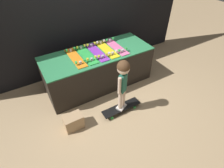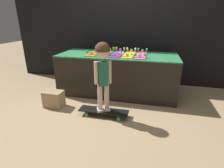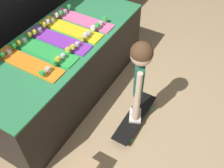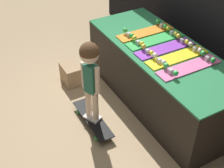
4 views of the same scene
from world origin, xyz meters
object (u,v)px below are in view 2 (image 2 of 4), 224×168
(storage_box, at_px, (54,99))
(skateboard_pink_on_rack, at_px, (141,54))
(skateboard_purple_on_rack, at_px, (118,53))
(skateboard_orange_on_rack, at_px, (96,52))
(skateboard_green_on_rack, at_px, (107,53))
(skateboard_yellow_on_rack, at_px, (129,54))
(child, at_px, (103,65))
(skateboard_on_floor, at_px, (104,111))

(storage_box, bearing_deg, skateboard_pink_on_rack, 32.19)
(skateboard_purple_on_rack, bearing_deg, skateboard_orange_on_rack, 177.70)
(skateboard_orange_on_rack, height_order, skateboard_purple_on_rack, same)
(skateboard_green_on_rack, height_order, skateboard_yellow_on_rack, same)
(child, bearing_deg, skateboard_pink_on_rack, 39.80)
(storage_box, bearing_deg, skateboard_on_floor, -6.47)
(skateboard_green_on_rack, distance_m, skateboard_purple_on_rack, 0.22)
(skateboard_yellow_on_rack, xyz_separation_m, skateboard_on_floor, (-0.23, -0.94, -0.70))
(skateboard_orange_on_rack, relative_size, skateboard_on_floor, 1.00)
(skateboard_orange_on_rack, bearing_deg, skateboard_on_floor, -66.45)
(skateboard_purple_on_rack, distance_m, child, 0.94)
(skateboard_orange_on_rack, xyz_separation_m, skateboard_pink_on_rack, (0.86, -0.03, 0.00))
(skateboard_yellow_on_rack, bearing_deg, skateboard_orange_on_rack, 178.72)
(skateboard_yellow_on_rack, bearing_deg, skateboard_pink_on_rack, -3.19)
(skateboard_yellow_on_rack, relative_size, skateboard_on_floor, 1.00)
(skateboard_green_on_rack, distance_m, storage_box, 1.26)
(skateboard_purple_on_rack, relative_size, storage_box, 2.42)
(skateboard_green_on_rack, xyz_separation_m, skateboard_on_floor, (0.20, -0.96, -0.70))
(skateboard_orange_on_rack, xyz_separation_m, skateboard_on_floor, (0.42, -0.96, -0.70))
(child, relative_size, storage_box, 3.25)
(skateboard_green_on_rack, bearing_deg, skateboard_yellow_on_rack, -1.66)
(skateboard_orange_on_rack, bearing_deg, skateboard_green_on_rack, -0.54)
(skateboard_green_on_rack, relative_size, skateboard_pink_on_rack, 1.00)
(skateboard_green_on_rack, bearing_deg, skateboard_orange_on_rack, 179.46)
(skateboard_purple_on_rack, height_order, skateboard_pink_on_rack, same)
(skateboard_purple_on_rack, bearing_deg, skateboard_yellow_on_rack, 0.75)
(skateboard_green_on_rack, xyz_separation_m, skateboard_purple_on_rack, (0.22, -0.02, 0.00))
(skateboard_green_on_rack, xyz_separation_m, storage_box, (-0.68, -0.86, -0.64))
(skateboard_orange_on_rack, relative_size, skateboard_purple_on_rack, 1.00)
(skateboard_purple_on_rack, xyz_separation_m, child, (-0.01, -0.94, 0.02))
(skateboard_orange_on_rack, distance_m, skateboard_on_floor, 1.26)
(storage_box, bearing_deg, skateboard_orange_on_rack, 61.75)
(child, xyz_separation_m, storage_box, (-0.88, 0.10, -0.66))
(skateboard_on_floor, relative_size, storage_box, 2.42)
(storage_box, bearing_deg, skateboard_green_on_rack, 51.70)
(skateboard_purple_on_rack, relative_size, skateboard_yellow_on_rack, 1.00)
(skateboard_purple_on_rack, bearing_deg, skateboard_on_floor, -90.77)
(skateboard_on_floor, xyz_separation_m, storage_box, (-0.88, 0.10, 0.06))
(skateboard_green_on_rack, bearing_deg, skateboard_on_floor, -78.05)
(skateboard_pink_on_rack, xyz_separation_m, storage_box, (-1.32, -0.83, -0.64))
(skateboard_green_on_rack, height_order, child, child)
(skateboard_on_floor, distance_m, child, 0.71)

